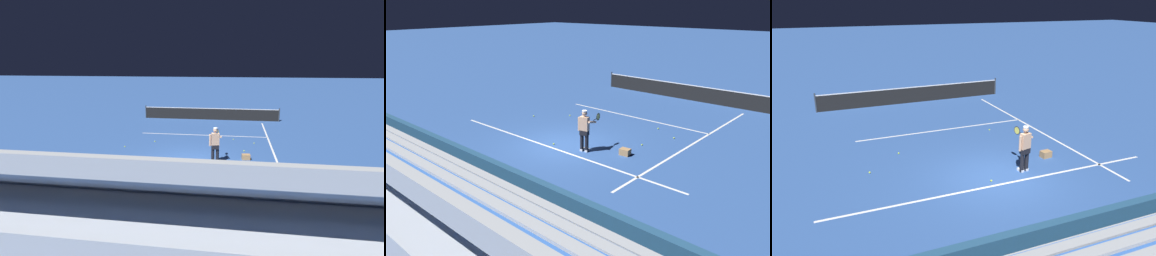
{
  "view_description": "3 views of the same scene",
  "coord_description": "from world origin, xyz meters",
  "views": [
    {
      "loc": [
        2.08,
        -13.38,
        4.71
      ],
      "look_at": [
        -0.12,
        1.35,
        1.39
      ],
      "focal_mm": 28.0,
      "sensor_mm": 36.0,
      "label": 1
    },
    {
      "loc": [
        10.32,
        -10.63,
        5.67
      ],
      "look_at": [
        0.45,
        0.54,
        0.73
      ],
      "focal_mm": 35.0,
      "sensor_mm": 36.0,
      "label": 2
    },
    {
      "loc": [
        -5.57,
        -10.46,
        5.93
      ],
      "look_at": [
        -0.53,
        1.68,
        1.38
      ],
      "focal_mm": 35.0,
      "sensor_mm": 36.0,
      "label": 3
    }
  ],
  "objects": [
    {
      "name": "ball_box_cardboard",
      "position": [
        2.63,
        0.87,
        0.13
      ],
      "size": [
        0.43,
        0.34,
        0.26
      ],
      "primitive_type": "cube",
      "rotation": [
        0.0,
        0.0,
        0.11
      ],
      "color": "#A87F51",
      "rests_on": "ground"
    },
    {
      "name": "court_service_line_white",
      "position": [
        0.0,
        5.5,
        0.0
      ],
      "size": [
        8.22,
        0.1,
        0.01
      ],
      "primitive_type": "cube",
      "color": "white",
      "rests_on": "ground"
    },
    {
      "name": "tennis_ball_on_baseline",
      "position": [
        3.19,
        3.87,
        0.03
      ],
      "size": [
        0.07,
        0.07,
        0.07
      ],
      "primitive_type": "sphere",
      "color": "#CCE533",
      "rests_on": "ground"
    },
    {
      "name": "bleacher_stand",
      "position": [
        0.0,
        -6.68,
        0.76
      ],
      "size": [
        24.05,
        3.2,
        3.4
      ],
      "color": "#9EA3A8",
      "rests_on": "ground"
    },
    {
      "name": "tennis_ball_near_player",
      "position": [
        2.58,
        2.21,
        0.03
      ],
      "size": [
        0.07,
        0.07,
        0.07
      ],
      "primitive_type": "sphere",
      "color": "#CCE533",
      "rests_on": "ground"
    },
    {
      "name": "back_wall_sponsor_board",
      "position": [
        0.0,
        -4.45,
        0.55
      ],
      "size": [
        25.31,
        0.25,
        1.1
      ],
      "color": "navy",
      "rests_on": "ground"
    },
    {
      "name": "ground_plane",
      "position": [
        0.0,
        0.0,
        0.0
      ],
      "size": [
        160.0,
        160.0,
        0.0
      ],
      "primitive_type": "plane",
      "color": "#2D5193"
    },
    {
      "name": "tennis_ball_far_right",
      "position": [
        1.98,
        4.58,
        0.03
      ],
      "size": [
        0.07,
        0.07,
        0.07
      ],
      "primitive_type": "sphere",
      "color": "#CCE533",
      "rests_on": "ground"
    },
    {
      "name": "tennis_player",
      "position": [
        1.17,
        0.13,
        0.89
      ],
      "size": [
        0.59,
        1.05,
        1.71
      ],
      "color": "black",
      "rests_on": "ground"
    },
    {
      "name": "tennis_ball_far_left",
      "position": [
        -0.29,
        -0.19,
        0.03
      ],
      "size": [
        0.07,
        0.07,
        0.07
      ],
      "primitive_type": "sphere",
      "color": "#CCE533",
      "rests_on": "ground"
    },
    {
      "name": "court_sideline_white",
      "position": [
        4.11,
        4.0,
        0.0
      ],
      "size": [
        0.1,
        12.0,
        0.01
      ],
      "primitive_type": "cube",
      "color": "white",
      "rests_on": "ground"
    },
    {
      "name": "tennis_ball_toward_net",
      "position": [
        -4.04,
        2.06,
        0.03
      ],
      "size": [
        0.07,
        0.07,
        0.07
      ],
      "primitive_type": "sphere",
      "color": "#CCE533",
      "rests_on": "ground"
    },
    {
      "name": "court_baseline_white",
      "position": [
        0.0,
        -0.5,
        0.0
      ],
      "size": [
        12.0,
        0.1,
        0.01
      ],
      "primitive_type": "cube",
      "color": "white",
      "rests_on": "ground"
    },
    {
      "name": "tennis_net",
      "position": [
        0.0,
        10.91,
        0.49
      ],
      "size": [
        11.09,
        0.09,
        1.07
      ],
      "color": "#33383D",
      "rests_on": "ground"
    },
    {
      "name": "tennis_ball_stray_back",
      "position": [
        -2.67,
        3.41,
        0.03
      ],
      "size": [
        0.07,
        0.07,
        0.07
      ],
      "primitive_type": "sphere",
      "color": "#CCE533",
      "rests_on": "ground"
    }
  ]
}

